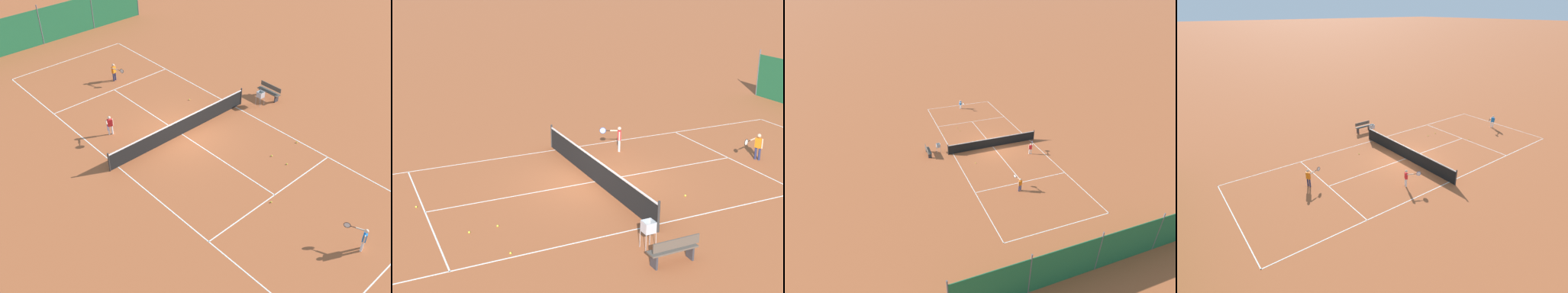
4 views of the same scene
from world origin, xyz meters
TOP-DOWN VIEW (x-y plane):
  - ground_plane at (0.00, 0.00)m, footprint 600.00×600.00m
  - court_line_markings at (0.00, 0.00)m, footprint 8.25×23.85m
  - tennis_net at (0.00, 0.00)m, footprint 9.18×0.08m
  - windscreen_fence_far at (-0.00, 15.50)m, footprint 17.28×0.08m
  - player_near_baseline at (-2.83, 2.50)m, footprint 0.73×0.84m
  - player_near_service at (0.72, 7.31)m, footprint 0.37×1.02m
  - player_far_baseline at (0.08, -10.67)m, footprint 0.38×0.99m
  - tennis_ball_by_net_left at (3.91, -4.60)m, footprint 0.07×0.07m
  - tennis_ball_near_corner at (-0.49, -6.62)m, footprint 0.07×0.07m
  - tennis_ball_alley_left at (2.08, -4.47)m, footprint 0.07×0.07m
  - tennis_ball_service_box at (2.13, -5.39)m, footprint 0.07×0.07m
  - tennis_ball_by_net_right at (2.64, 2.35)m, footprint 0.07×0.07m
  - ball_hopper at (5.31, -0.82)m, footprint 0.36×0.36m
  - courtside_bench at (6.34, -0.63)m, footprint 0.36×1.50m

SIDE VIEW (x-z plane):
  - ground_plane at x=0.00m, z-range 0.00..0.00m
  - court_line_markings at x=0.00m, z-range 0.00..0.01m
  - tennis_ball_by_net_left at x=3.91m, z-range 0.00..0.07m
  - tennis_ball_near_corner at x=-0.49m, z-range 0.00..0.07m
  - tennis_ball_alley_left at x=2.08m, z-range 0.00..0.07m
  - tennis_ball_service_box at x=2.13m, z-range 0.00..0.07m
  - tennis_ball_by_net_right at x=2.64m, z-range 0.00..0.07m
  - courtside_bench at x=6.34m, z-range 0.03..0.87m
  - tennis_net at x=0.00m, z-range -0.03..1.03m
  - ball_hopper at x=5.31m, z-range 0.21..1.10m
  - player_near_baseline at x=-2.83m, z-range 0.10..1.22m
  - player_far_baseline at x=0.08m, z-range 0.10..1.22m
  - player_near_service at x=0.72m, z-range 0.10..1.26m
  - windscreen_fence_far at x=0.00m, z-range -0.14..2.76m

